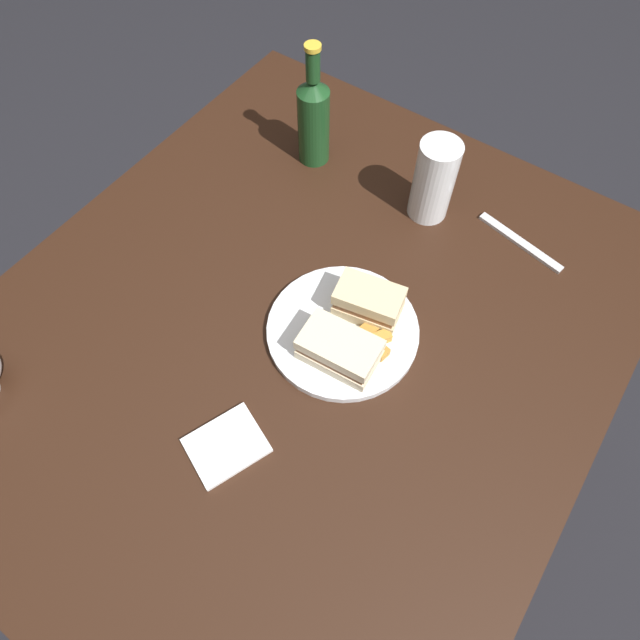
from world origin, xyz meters
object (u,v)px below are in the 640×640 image
Objects in this scene: sandwich_half_right at (369,302)px; napkin at (226,445)px; fork at (520,242)px; cider_bottle at (314,118)px; sandwich_half_left at (339,349)px; pint_glass at (433,185)px; plate at (343,330)px.

napkin is at bearing -9.06° from sandwich_half_right.
fork is (-0.30, 0.15, -0.04)m from sandwich_half_right.
sandwich_half_right is 0.40m from cider_bottle.
cider_bottle is (-0.36, -0.30, 0.06)m from sandwich_half_left.
cider_bottle reaches higher than fork.
pint_glass reaches higher than napkin.
sandwich_half_left is 0.23m from napkin.
pint_glass is 0.58m from napkin.
sandwich_half_right reaches higher than plate.
plate reaches higher than napkin.
sandwich_half_left is 0.10m from sandwich_half_right.
cider_bottle is 1.38× the size of fork.
plate is at bearing -103.77° from fork.
fork is (-0.61, 0.20, -0.00)m from napkin.
sandwich_half_left is 0.72× the size of fork.
sandwich_half_right is 1.09× the size of napkin.
plate is 0.27m from napkin.
pint_glass is 0.89× the size of fork.
pint_glass is at bearing 178.18° from napkin.
pint_glass is (-0.27, -0.03, 0.03)m from sandwich_half_right.
plate is 0.43m from cider_bottle.
pint_glass reaches higher than sandwich_half_left.
sandwich_half_left is at bearing -97.94° from fork.
fork is at bearing 94.31° from cider_bottle.
sandwich_half_right is at bearing 163.18° from plate.
cider_bottle is (-0.31, -0.28, 0.09)m from plate.
napkin reaches higher than fork.
plate is at bearing 41.72° from cider_bottle.
plate is 0.38m from fork.
napkin is at bearing 22.99° from cider_bottle.
sandwich_half_left is 0.42m from fork.
fork is at bearing 99.08° from pint_glass.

